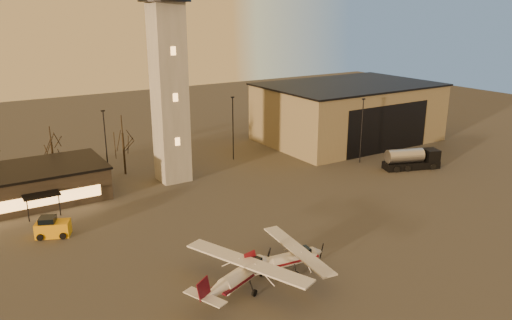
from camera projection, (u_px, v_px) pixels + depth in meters
The scene contains 9 objects.
ground at pixel (302, 269), 46.29m from camera, with size 220.00×220.00×0.00m, color #3A3836.
control_tower at pixel (168, 63), 65.81m from camera, with size 6.80×6.80×32.60m.
hangar at pixel (348, 112), 90.62m from camera, with size 30.60×20.60×10.30m.
light_poles at pixel (172, 140), 70.07m from camera, with size 58.50×12.25×10.14m.
tree_row at pixel (54, 138), 69.29m from camera, with size 37.20×9.20×8.80m.
cessna_front at pixel (294, 260), 45.94m from camera, with size 8.56×10.80×2.97m.
cessna_rear at pixel (244, 276), 42.84m from camera, with size 10.16×12.30×3.48m.
fuel_truck at pixel (411, 161), 75.07m from camera, with size 8.79×5.06×3.14m.
service_cart at pixel (52, 229), 52.89m from camera, with size 3.88×3.21×2.18m.
Camera 1 is at (-25.63, -32.68, 23.24)m, focal length 35.00 mm.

